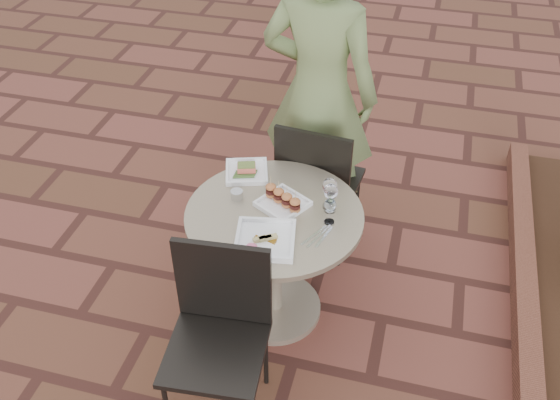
% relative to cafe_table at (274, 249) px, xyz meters
% --- Properties ---
extents(ground, '(60.00, 60.00, 0.00)m').
position_rel_cafe_table_xyz_m(ground, '(-0.23, 0.09, -0.48)').
color(ground, brown).
rests_on(ground, ground).
extents(cafe_table, '(0.90, 0.90, 0.73)m').
position_rel_cafe_table_xyz_m(cafe_table, '(0.00, 0.00, 0.00)').
color(cafe_table, gray).
rests_on(cafe_table, ground).
extents(chair_far, '(0.48, 0.48, 0.93)m').
position_rel_cafe_table_xyz_m(chair_far, '(0.10, 0.57, 0.07)').
color(chair_far, black).
rests_on(chair_far, ground).
extents(chair_near, '(0.48, 0.48, 0.93)m').
position_rel_cafe_table_xyz_m(chair_near, '(-0.10, -0.59, 0.07)').
color(chair_near, black).
rests_on(chair_near, ground).
extents(diner, '(0.75, 0.55, 1.91)m').
position_rel_cafe_table_xyz_m(diner, '(0.04, 0.83, 0.47)').
color(diner, '#5F713E').
rests_on(diner, ground).
extents(plate_salmon, '(0.28, 0.28, 0.06)m').
position_rel_cafe_table_xyz_m(plate_salmon, '(-0.23, 0.28, 0.26)').
color(plate_salmon, white).
rests_on(plate_salmon, cafe_table).
extents(plate_sliders, '(0.30, 0.30, 0.14)m').
position_rel_cafe_table_xyz_m(plate_sliders, '(0.03, 0.07, 0.28)').
color(plate_sliders, white).
rests_on(plate_sliders, cafe_table).
extents(plate_tuna, '(0.33, 0.33, 0.03)m').
position_rel_cafe_table_xyz_m(plate_tuna, '(0.01, -0.22, 0.26)').
color(plate_tuna, white).
rests_on(plate_tuna, cafe_table).
extents(wine_glass_right, '(0.06, 0.06, 0.14)m').
position_rel_cafe_table_xyz_m(wine_glass_right, '(0.28, 0.00, 0.35)').
color(wine_glass_right, white).
rests_on(wine_glass_right, cafe_table).
extents(wine_glass_mid, '(0.07, 0.07, 0.18)m').
position_rel_cafe_table_xyz_m(wine_glass_mid, '(0.25, 0.12, 0.37)').
color(wine_glass_mid, white).
rests_on(wine_glass_mid, cafe_table).
extents(wine_glass_far, '(0.07, 0.07, 0.16)m').
position_rel_cafe_table_xyz_m(wine_glass_far, '(0.26, 0.09, 0.36)').
color(wine_glass_far, white).
rests_on(wine_glass_far, cafe_table).
extents(steel_ramekin, '(0.08, 0.08, 0.05)m').
position_rel_cafe_table_xyz_m(steel_ramekin, '(-0.22, 0.06, 0.27)').
color(steel_ramekin, silver).
rests_on(steel_ramekin, cafe_table).
extents(cutlery_set, '(0.15, 0.22, 0.00)m').
position_rel_cafe_table_xyz_m(cutlery_set, '(0.25, -0.11, 0.25)').
color(cutlery_set, silver).
rests_on(cutlery_set, cafe_table).
extents(planter_curb, '(0.12, 3.00, 0.15)m').
position_rel_cafe_table_xyz_m(planter_curb, '(1.37, 0.39, -0.41)').
color(planter_curb, brown).
rests_on(planter_curb, ground).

